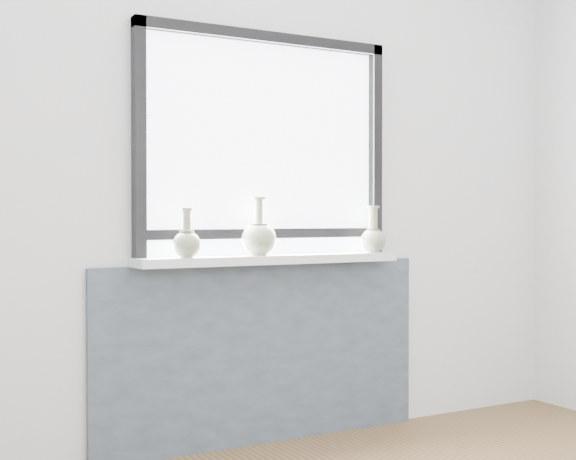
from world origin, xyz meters
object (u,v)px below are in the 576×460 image
vase_a (187,242)px  vase_c (373,238)px  vase_b (259,237)px  windowsill (271,259)px

vase_a → vase_c: bearing=-0.1°
vase_b → vase_a: bearing=-176.2°
vase_a → vase_b: bearing=3.8°
vase_a → vase_c: (0.99, -0.00, 0.00)m
vase_c → vase_a: bearing=179.9°
vase_a → vase_b: 0.37m
vase_b → windowsill: bearing=1.9°
windowsill → vase_c: (0.56, -0.03, 0.09)m
windowsill → vase_b: size_ratio=4.87×
vase_c → vase_b: bearing=177.6°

